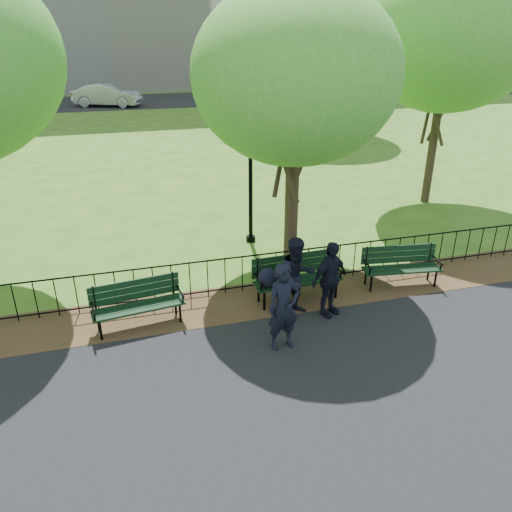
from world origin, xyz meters
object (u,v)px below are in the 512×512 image
object	(u,v)px
sedan_dark	(269,89)
tree_mid_e	(450,33)
park_bench_left_a	(137,299)
person_left	(284,307)
tree_near_e	(296,76)
person_mid	(297,277)
park_bench_main	(286,275)
taxi	(3,95)
person_right	(330,279)
lamppost	(250,178)
sedan_silver	(107,95)
park_bench_right_a	(400,262)

from	to	relation	value
sedan_dark	tree_mid_e	bearing A→B (deg)	166.94
park_bench_left_a	person_left	size ratio (longest dim) A/B	1.10
tree_near_e	person_mid	bearing A→B (deg)	-106.59
park_bench_main	taxi	xyz separation A→B (m)	(-10.92, 33.41, 0.17)
person_right	lamppost	bearing A→B (deg)	73.49
person_mid	sedan_dark	size ratio (longest dim) A/B	0.34
park_bench_main	lamppost	size ratio (longest dim) A/B	0.58
taxi	sedan_dark	world-z (taller)	taxi
park_bench_main	person_left	distance (m)	1.73
person_right	sedan_dark	world-z (taller)	person_right
lamppost	person_left	distance (m)	5.28
tree_mid_e	person_left	xyz separation A→B (m)	(-7.55, -6.89, -4.51)
park_bench_main	sedan_dark	bearing A→B (deg)	71.13
sedan_silver	person_left	bearing A→B (deg)	-153.32
park_bench_main	person_mid	xyz separation A→B (m)	(0.05, -0.56, 0.20)
sedan_dark	tree_near_e	bearing A→B (deg)	156.47
park_bench_right_a	taxi	distance (m)	36.09
person_right	sedan_dark	size ratio (longest dim) A/B	0.33
lamppost	person_left	bearing A→B (deg)	-98.48
sedan_dark	person_mid	bearing A→B (deg)	156.43
person_left	sedan_silver	xyz separation A→B (m)	(-2.80, 33.00, -0.04)
person_right	sedan_silver	xyz separation A→B (m)	(-4.10, 32.13, -0.00)
person_left	sedan_silver	world-z (taller)	person_left
park_bench_main	person_left	bearing A→B (deg)	-112.64
tree_mid_e	sedan_dark	distance (m)	27.82
park_bench_main	person_left	xyz separation A→B (m)	(-0.60, -1.62, 0.20)
park_bench_right_a	tree_mid_e	world-z (taller)	tree_mid_e
taxi	person_mid	bearing A→B (deg)	-151.99
lamppost	tree_mid_e	size ratio (longest dim) A/B	0.44
park_bench_left_a	person_mid	world-z (taller)	person_mid
tree_near_e	person_left	world-z (taller)	tree_near_e
sedan_silver	park_bench_main	bearing A→B (deg)	-151.99
tree_mid_e	sedan_dark	xyz separation A→B (m)	(2.70, 27.30, -4.64)
person_right	park_bench_left_a	bearing A→B (deg)	146.35
park_bench_right_a	lamppost	bearing A→B (deg)	135.35
park_bench_main	sedan_silver	distance (m)	31.56
park_bench_left_a	person_right	xyz separation A→B (m)	(3.89, -0.69, 0.24)
sedan_silver	tree_near_e	bearing A→B (deg)	-150.02
tree_near_e	tree_mid_e	xyz separation A→B (m)	(6.14, 3.29, 0.81)
lamppost	park_bench_main	bearing A→B (deg)	-92.74
lamppost	person_left	world-z (taller)	lamppost
park_bench_left_a	person_mid	xyz separation A→B (m)	(3.24, -0.50, 0.28)
tree_near_e	sedan_dark	distance (m)	32.07
tree_mid_e	person_right	bearing A→B (deg)	-136.06
park_bench_left_a	sedan_dark	bearing A→B (deg)	60.88
tree_near_e	person_left	distance (m)	5.36
tree_mid_e	person_left	bearing A→B (deg)	-137.60
park_bench_left_a	person_mid	bearing A→B (deg)	-16.42
person_left	sedan_dark	size ratio (longest dim) A/B	0.34
taxi	sedan_dark	distance (m)	20.59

